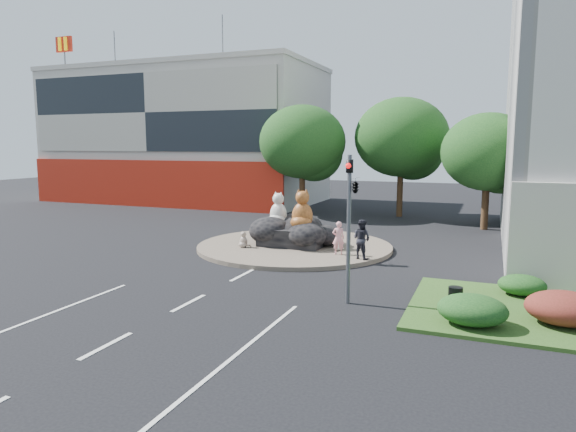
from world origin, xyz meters
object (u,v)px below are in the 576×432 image
cat_tabby (302,209)px  kitten_white (338,242)px  cat_white (278,208)px  pedestrian_dark (362,239)px  kitten_calico (244,239)px  pedestrian_pink (338,238)px  litter_bin (455,298)px  parked_car (225,199)px

cat_tabby → kitten_white: (1.94, -0.22, -1.53)m
cat_white → pedestrian_dark: cat_white is taller
kitten_calico → pedestrian_pink: pedestrian_pink is taller
cat_tabby → pedestrian_dark: bearing=-34.9°
kitten_white → pedestrian_pink: 0.99m
cat_white → pedestrian_pink: 4.32m
kitten_white → pedestrian_dark: 2.12m
kitten_calico → litter_bin: 12.21m
litter_bin → kitten_calico: bearing=150.0°
kitten_white → parked_car: size_ratio=0.15×
pedestrian_pink → litter_bin: size_ratio=2.15×
kitten_calico → parked_car: 17.17m
kitten_calico → parked_car: (-9.04, 14.60, 0.24)m
cat_white → kitten_calico: size_ratio=2.16×
kitten_white → pedestrian_dark: size_ratio=0.43×
cat_white → kitten_calico: 2.61m
kitten_white → cat_tabby: bearing=129.9°
cat_white → cat_tabby: (1.60, -0.68, 0.12)m
kitten_calico → parked_car: parked_car is taller
kitten_calico → pedestrian_dark: pedestrian_dark is taller
cat_tabby → kitten_calico: bearing=-164.9°
cat_tabby → parked_car: bearing=121.6°
cat_tabby → litter_bin: size_ratio=2.80×
pedestrian_pink → parked_car: bearing=-66.2°
kitten_calico → pedestrian_dark: size_ratio=0.46×
cat_tabby → parked_car: (-11.73, 13.35, -1.26)m
cat_white → parked_car: (-10.13, 12.67, -1.15)m
kitten_calico → parked_car: bearing=141.8°
kitten_white → pedestrian_pink: bearing=-116.3°
kitten_white → pedestrian_pink: (0.27, -0.86, 0.39)m
cat_white → litter_bin: 12.52m
pedestrian_dark → parked_car: 21.32m
litter_bin → kitten_white: bearing=129.9°
cat_tabby → parked_car: size_ratio=0.39×
kitten_white → parked_car: (-13.67, 13.57, 0.26)m
pedestrian_pink → pedestrian_dark: bearing=136.3°
pedestrian_pink → parked_car: pedestrian_pink is taller
cat_tabby → kitten_white: bearing=-16.3°
pedestrian_pink → litter_bin: (5.68, -6.26, -0.50)m
kitten_white → litter_bin: bearing=-93.7°
pedestrian_dark → parked_car: bearing=-22.0°
cat_tabby → litter_bin: bearing=-52.7°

